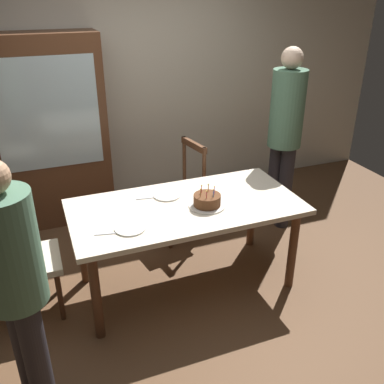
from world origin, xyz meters
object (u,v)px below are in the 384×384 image
Objects in this scene: plate_near_celebrant at (130,228)px; china_cabinet at (50,133)px; dining_table at (186,215)px; person_guest at (285,130)px; person_celebrant at (15,280)px; chair_upholstered at (14,255)px; birthday_cake at (207,201)px; plate_far_side at (167,195)px; chair_spindle_back at (179,193)px.

china_cabinet is at bearing 101.97° from plate_near_celebrant.
dining_table is 0.54m from plate_near_celebrant.
person_guest is 0.94× the size of china_cabinet.
person_celebrant is 2.31m from china_cabinet.
person_guest reaches higher than chair_upholstered.
dining_table is 1.80m from china_cabinet.
birthday_cake reaches higher than plate_far_side.
plate_near_celebrant is 1.93m from person_guest.
plate_near_celebrant is (-0.63, -0.11, -0.04)m from birthday_cake.
chair_upholstered reaches higher than plate_near_celebrant.
china_cabinet is (-1.00, 1.64, 0.16)m from birthday_cake.
chair_upholstered is 0.50× the size of china_cabinet.
birthday_cake is 0.16× the size of person_guest.
dining_table is at bearing -61.05° from china_cabinet.
plate_far_side is at bearing -163.21° from person_guest.
plate_far_side is at bearing -60.38° from china_cabinet.
chair_upholstered is 2.62m from person_guest.
person_celebrant is at bearing -140.96° from plate_far_side.
plate_near_celebrant is at bearing -157.89° from dining_table.
chair_upholstered is at bearing 93.73° from person_celebrant.
person_celebrant reaches higher than birthday_cake.
person_celebrant is at bearing -154.96° from birthday_cake.
person_guest is (1.10, 0.69, 0.24)m from birthday_cake.
plate_near_celebrant is 0.91m from person_celebrant.
chair_spindle_back is at bearing 23.92° from chair_upholstered.
birthday_cake reaches higher than plate_near_celebrant.
chair_upholstered is at bearing -168.89° from person_guest.
chair_spindle_back reaches higher than plate_near_celebrant.
dining_table is 6.35× the size of birthday_cake.
plate_far_side is 0.12× the size of china_cabinet.
person_guest reaches higher than plate_near_celebrant.
birthday_cake is 1.93m from china_cabinet.
chair_spindle_back is (0.07, 0.85, -0.33)m from birthday_cake.
birthday_cake is at bearing -30.94° from dining_table.
chair_upholstered is 0.90m from person_celebrant.
birthday_cake is 1.51m from person_celebrant.
chair_spindle_back is (0.70, 0.97, -0.30)m from plate_near_celebrant.
person_guest reaches higher than chair_spindle_back.
chair_upholstered is at bearing -175.52° from plate_far_side.
chair_spindle_back is at bearing 74.47° from dining_table.
plate_far_side is at bearing 129.05° from birthday_cake.
person_celebrant is at bearing -134.00° from chair_spindle_back.
chair_upholstered is at bearing 158.93° from plate_near_celebrant.
plate_far_side is 1.42m from person_guest.
birthday_cake is 0.64m from plate_near_celebrant.
birthday_cake is 1.46m from chair_upholstered.
birthday_cake is 0.92m from chair_spindle_back.
chair_spindle_back is 1.19m from person_guest.
person_guest is (1.73, 0.80, 0.28)m from plate_near_celebrant.
plate_near_celebrant reaches higher than dining_table.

